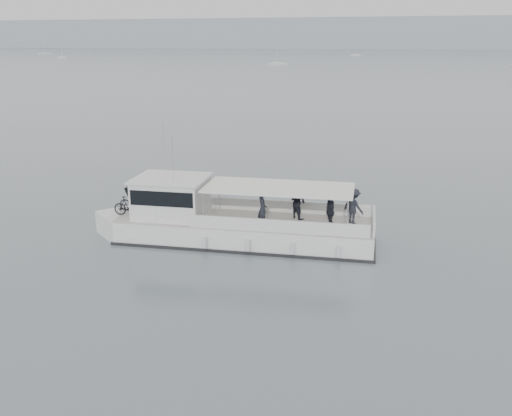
# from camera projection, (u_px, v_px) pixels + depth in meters

# --- Properties ---
(ground) EXTENTS (1400.00, 1400.00, 0.00)m
(ground) POSITION_uv_depth(u_px,v_px,m) (126.00, 248.00, 24.31)
(ground) COLOR slate
(ground) RESTS_ON ground
(headland) EXTENTS (1400.00, 90.00, 28.00)m
(headland) POSITION_uv_depth(u_px,v_px,m) (413.00, 33.00, 536.56)
(headland) COLOR #939EA8
(headland) RESTS_ON ground
(tour_boat) EXTENTS (12.77, 4.00, 5.31)m
(tour_boat) POSITION_uv_depth(u_px,v_px,m) (220.00, 222.00, 25.06)
(tour_boat) COLOR white
(tour_boat) RESTS_ON ground
(moored_fleet) EXTENTS (438.42, 340.38, 8.71)m
(moored_fleet) POSITION_uv_depth(u_px,v_px,m) (393.00, 61.00, 230.22)
(moored_fleet) COLOR white
(moored_fleet) RESTS_ON ground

